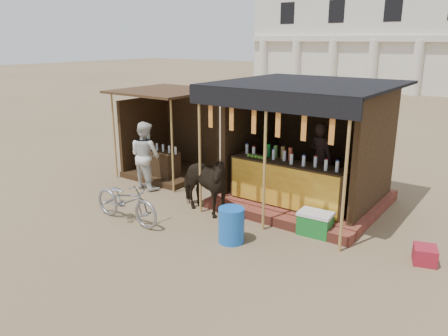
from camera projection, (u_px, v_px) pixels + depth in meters
ground at (173, 244)px, 8.11m from camera, size 120.00×120.00×0.00m
main_stall at (306, 161)px, 9.85m from camera, size 3.60×3.61×2.78m
secondary_stall at (167, 144)px, 12.16m from camera, size 2.40×2.40×2.38m
cow at (203, 184)px, 9.34m from camera, size 1.72×1.00×1.36m
motorbike at (126, 200)px, 9.00m from camera, size 1.78×0.64×0.93m
bystander at (145, 155)px, 10.96m from camera, size 0.87×0.69×1.72m
blue_barrel at (231, 225)px, 8.12m from camera, size 0.64×0.64×0.67m
red_crate at (425, 255)px, 7.40m from camera, size 0.47×0.50×0.29m
cooler at (315, 223)px, 8.47m from camera, size 0.67×0.49×0.46m
background_building at (433, 35)px, 31.34m from camera, size 26.00×7.45×8.18m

